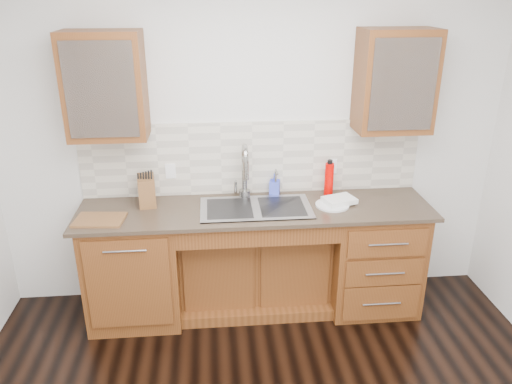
{
  "coord_description": "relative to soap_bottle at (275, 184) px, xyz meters",
  "views": [
    {
      "loc": [
        -0.32,
        -2.03,
        2.47
      ],
      "look_at": [
        0.0,
        1.4,
        1.05
      ],
      "focal_mm": 35.0,
      "sensor_mm": 36.0,
      "label": 1
    }
  ],
  "objects": [
    {
      "name": "soap_bottle",
      "position": [
        0.0,
        0.0,
        0.0
      ],
      "size": [
        0.1,
        0.1,
        0.18
      ],
      "primitive_type": "imported",
      "rotation": [
        0.0,
        0.0,
        -0.26
      ],
      "color": "blue",
      "rests_on": "countertop"
    },
    {
      "name": "countertop",
      "position": [
        -0.18,
        -0.25,
        -0.1
      ],
      "size": [
        2.7,
        0.65,
        0.03
      ],
      "primitive_type": "cube",
      "color": "#84705B",
      "rests_on": "base_cabinet_left"
    },
    {
      "name": "knife_block",
      "position": [
        -1.0,
        -0.11,
        0.03
      ],
      "size": [
        0.15,
        0.22,
        0.23
      ],
      "primitive_type": "cube",
      "rotation": [
        0.0,
        0.0,
        0.14
      ],
      "color": "brown",
      "rests_on": "countertop"
    },
    {
      "name": "outlet_left",
      "position": [
        -0.83,
        0.05,
        0.12
      ],
      "size": [
        0.08,
        0.01,
        0.12
      ],
      "primitive_type": "cube",
      "color": "white",
      "rests_on": "backsplash"
    },
    {
      "name": "faucet",
      "position": [
        -0.25,
        -0.04,
        0.11
      ],
      "size": [
        0.04,
        0.04,
        0.4
      ],
      "primitive_type": "cylinder",
      "color": "#999993",
      "rests_on": "countertop"
    },
    {
      "name": "cup_left_b",
      "position": [
        -1.12,
        -0.1,
        0.77
      ],
      "size": [
        0.13,
        0.13,
        0.09
      ],
      "primitive_type": "imported",
      "rotation": [
        0.0,
        0.0,
        0.37
      ],
      "color": "white",
      "rests_on": "upper_cabinet_left"
    },
    {
      "name": "base_cabinet_left",
      "position": [
        -1.13,
        -0.24,
        -0.56
      ],
      "size": [
        0.7,
        0.62,
        0.88
      ],
      "primitive_type": "cube",
      "color": "#593014",
      "rests_on": "ground"
    },
    {
      "name": "base_cabinet_right",
      "position": [
        0.77,
        -0.24,
        -0.56
      ],
      "size": [
        0.7,
        0.62,
        0.88
      ],
      "primitive_type": "cube",
      "color": "#593014",
      "rests_on": "ground"
    },
    {
      "name": "filter_tap",
      "position": [
        0.0,
        -0.03,
        0.03
      ],
      "size": [
        0.02,
        0.02,
        0.24
      ],
      "primitive_type": "cylinder",
      "color": "#999993",
      "rests_on": "countertop"
    },
    {
      "name": "water_bottle",
      "position": [
        0.43,
        -0.05,
        0.05
      ],
      "size": [
        0.09,
        0.09,
        0.27
      ],
      "primitive_type": "cylinder",
      "rotation": [
        0.0,
        0.0,
        -0.39
      ],
      "color": "#D80300",
      "rests_on": "countertop"
    },
    {
      "name": "backsplash",
      "position": [
        -0.18,
        0.06,
        0.21
      ],
      "size": [
        2.7,
        0.02,
        0.59
      ],
      "primitive_type": "cube",
      "color": "beige",
      "rests_on": "wall_back"
    },
    {
      "name": "upper_cabinet_left",
      "position": [
        -1.23,
        -0.1,
        0.83
      ],
      "size": [
        0.55,
        0.34,
        0.75
      ],
      "primitive_type": "cube",
      "color": "#593014",
      "rests_on": "wall_back"
    },
    {
      "name": "base_cabinet_center",
      "position": [
        -0.18,
        -0.15,
        -0.65
      ],
      "size": [
        1.2,
        0.44,
        0.7
      ],
      "primitive_type": "cube",
      "color": "#593014",
      "rests_on": "ground"
    },
    {
      "name": "outlet_right",
      "position": [
        0.47,
        0.05,
        0.12
      ],
      "size": [
        0.08,
        0.01,
        0.12
      ],
      "primitive_type": "cube",
      "color": "white",
      "rests_on": "backsplash"
    },
    {
      "name": "wall_back",
      "position": [
        -0.18,
        0.12,
        0.35
      ],
      "size": [
        4.0,
        0.1,
        2.7
      ],
      "primitive_type": "cube",
      "color": "silver",
      "rests_on": "ground"
    },
    {
      "name": "cup_left_a",
      "position": [
        -1.34,
        -0.1,
        0.77
      ],
      "size": [
        0.13,
        0.13,
        0.09
      ],
      "primitive_type": "imported",
      "rotation": [
        0.0,
        0.0,
        0.17
      ],
      "color": "white",
      "rests_on": "upper_cabinet_left"
    },
    {
      "name": "upper_cabinet_right",
      "position": [
        0.87,
        -0.1,
        0.83
      ],
      "size": [
        0.55,
        0.34,
        0.75
      ],
      "primitive_type": "cube",
      "color": "#593014",
      "rests_on": "wall_back"
    },
    {
      "name": "dish_towel",
      "position": [
        0.47,
        -0.24,
        -0.05
      ],
      "size": [
        0.28,
        0.24,
        0.04
      ],
      "primitive_type": "cube",
      "rotation": [
        0.0,
        0.0,
        0.32
      ],
      "color": "beige",
      "rests_on": "plate"
    },
    {
      "name": "cup_right_a",
      "position": [
        0.74,
        -0.1,
        0.78
      ],
      "size": [
        0.13,
        0.13,
        0.1
      ],
      "primitive_type": "imported",
      "rotation": [
        0.0,
        0.0,
        0.09
      ],
      "color": "silver",
      "rests_on": "upper_cabinet_right"
    },
    {
      "name": "cup_right_b",
      "position": [
        0.93,
        -0.1,
        0.77
      ],
      "size": [
        0.1,
        0.1,
        0.09
      ],
      "primitive_type": "imported",
      "rotation": [
        0.0,
        0.0,
        0.04
      ],
      "color": "silver",
      "rests_on": "upper_cabinet_right"
    },
    {
      "name": "cutting_board",
      "position": [
        -1.32,
        -0.38,
        -0.08
      ],
      "size": [
        0.37,
        0.28,
        0.02
      ],
      "primitive_type": "cube",
      "rotation": [
        0.0,
        0.0,
        -0.1
      ],
      "color": "#A27B4E",
      "rests_on": "countertop"
    },
    {
      "name": "sink",
      "position": [
        -0.18,
        -0.27,
        -0.17
      ],
      "size": [
        0.84,
        0.46,
        0.19
      ],
      "primitive_type": "cube",
      "color": "#9E9EA5",
      "rests_on": "countertop"
    },
    {
      "name": "plate",
      "position": [
        0.41,
        -0.27,
        -0.08
      ],
      "size": [
        0.32,
        0.32,
        0.01
      ],
      "primitive_type": "cylinder",
      "rotation": [
        0.0,
        0.0,
        0.27
      ],
      "color": "silver",
      "rests_on": "countertop"
    }
  ]
}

